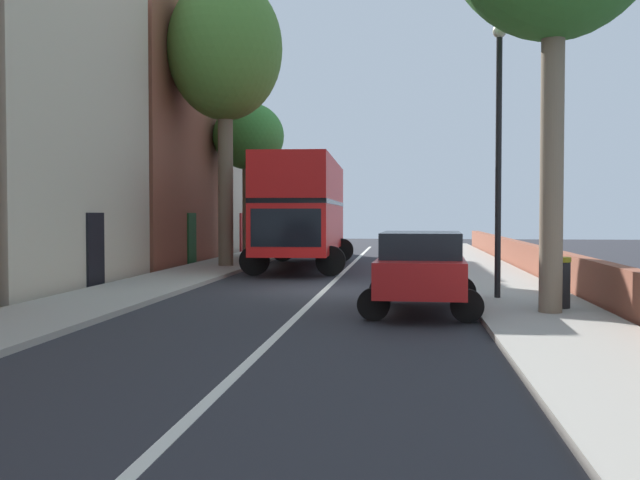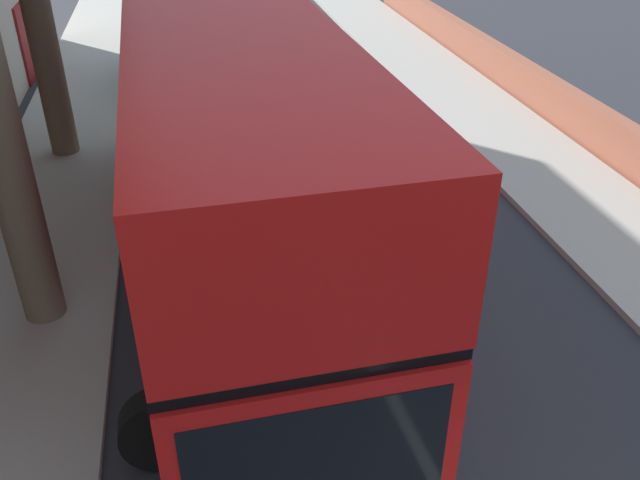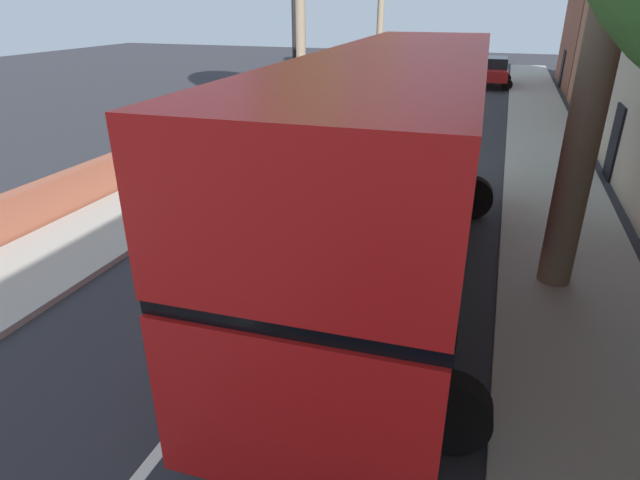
# 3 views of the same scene
# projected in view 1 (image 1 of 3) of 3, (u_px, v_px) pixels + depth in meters

# --- Properties ---
(ground_plane) EXTENTS (84.00, 84.00, 0.00)m
(ground_plane) POSITION_uv_depth(u_px,v_px,m) (325.00, 290.00, 20.40)
(ground_plane) COLOR #28282D
(road_centre_line) EXTENTS (0.16, 54.00, 0.01)m
(road_centre_line) POSITION_uv_depth(u_px,v_px,m) (325.00, 290.00, 20.40)
(road_centre_line) COLOR silver
(road_centre_line) RESTS_ON ground
(sidewalk_left) EXTENTS (2.60, 60.00, 0.12)m
(sidewalk_left) POSITION_uv_depth(u_px,v_px,m) (150.00, 286.00, 20.95)
(sidewalk_left) COLOR #9E998E
(sidewalk_left) RESTS_ON ground
(sidewalk_right) EXTENTS (2.60, 60.00, 0.12)m
(sidewalk_right) POSITION_uv_depth(u_px,v_px,m) (509.00, 290.00, 19.85)
(sidewalk_right) COLOR #9E998E
(sidewalk_right) RESTS_ON ground
(terraced_houses_left) EXTENTS (4.07, 47.62, 10.66)m
(terraced_houses_left) POSITION_uv_depth(u_px,v_px,m) (39.00, 115.00, 21.99)
(terraced_houses_left) COLOR brown
(terraced_houses_left) RESTS_ON ground
(boundary_wall_right) EXTENTS (0.36, 54.00, 1.02)m
(boundary_wall_right) POSITION_uv_depth(u_px,v_px,m) (570.00, 273.00, 19.66)
(boundary_wall_right) COLOR brown
(boundary_wall_right) RESTS_ON ground
(double_decker_bus) EXTENTS (3.82, 11.12, 4.06)m
(double_decker_bus) POSITION_uv_depth(u_px,v_px,m) (304.00, 206.00, 28.75)
(double_decker_bus) COLOR red
(double_decker_bus) RESTS_ON ground
(parked_car_red_right_0) EXTENTS (2.53, 4.53, 1.69)m
(parked_car_red_right_0) POSITION_uv_depth(u_px,v_px,m) (421.00, 267.00, 15.72)
(parked_car_red_right_0) COLOR #AD1919
(parked_car_red_right_0) RESTS_ON ground
(parked_car_blue_left_2) EXTENTS (2.56, 4.34, 1.63)m
(parked_car_blue_left_2) POSITION_uv_depth(u_px,v_px,m) (314.00, 236.00, 38.73)
(parked_car_blue_left_2) COLOR #1E389E
(parked_car_blue_left_2) RESTS_ON ground
(street_tree_left_0) EXTENTS (3.23, 3.23, 6.99)m
(street_tree_left_0) POSITION_uv_depth(u_px,v_px,m) (248.00, 139.00, 34.17)
(street_tree_left_0) COLOR brown
(street_tree_left_0) RESTS_ON sidewalk_left
(street_tree_left_2) EXTENTS (4.29, 4.29, 10.79)m
(street_tree_left_2) POSITION_uv_depth(u_px,v_px,m) (225.00, 51.00, 28.07)
(street_tree_left_2) COLOR brown
(street_tree_left_2) RESTS_ON sidewalk_left
(lamppost_right) EXTENTS (0.32, 0.32, 6.31)m
(lamppost_right) POSITION_uv_depth(u_px,v_px,m) (499.00, 139.00, 17.39)
(lamppost_right) COLOR black
(lamppost_right) RESTS_ON sidewalk_right
(litter_bin_right) EXTENTS (0.55, 0.55, 1.05)m
(litter_bin_right) POSITION_uv_depth(u_px,v_px,m) (557.00, 282.00, 15.60)
(litter_bin_right) COLOR black
(litter_bin_right) RESTS_ON sidewalk_right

